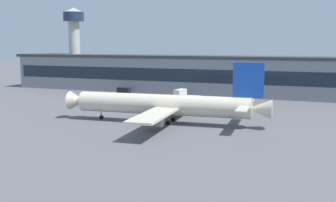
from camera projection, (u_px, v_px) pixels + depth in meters
ground_plane at (153, 120)px, 104.43m from camera, size 600.00×600.00×0.00m
terminal_building at (213, 75)px, 157.10m from camera, size 178.09×15.78×15.00m
airliner at (166, 105)px, 100.10m from camera, size 52.45×44.90×15.29m
control_tower at (74, 38)px, 181.85m from camera, size 9.17×9.17×35.50m
stair_truck at (180, 94)px, 143.90m from camera, size 3.14×6.26×3.55m
crew_van at (124, 90)px, 158.82m from camera, size 5.42×2.80×2.55m
pushback_tractor at (248, 100)px, 134.35m from camera, size 3.36×5.16×1.75m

